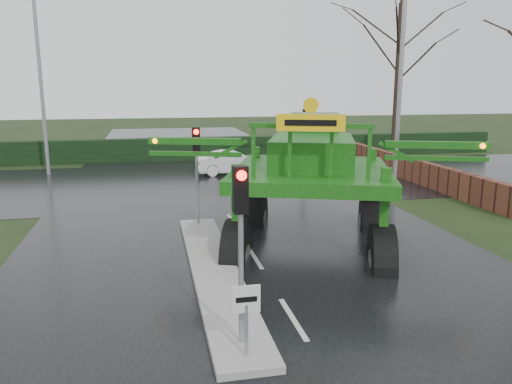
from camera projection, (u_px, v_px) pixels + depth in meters
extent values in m
plane|color=black|center=(293.00, 320.00, 10.66)|extent=(140.00, 140.00, 0.00)
cube|color=black|center=(224.00, 209.00, 20.23)|extent=(14.00, 80.00, 0.02)
cube|color=black|center=(207.00, 182.00, 25.97)|extent=(80.00, 12.00, 0.02)
cube|color=gray|center=(214.00, 271.00, 13.25)|extent=(1.20, 10.00, 0.16)
cube|color=black|center=(194.00, 149.00, 33.47)|extent=(44.00, 0.90, 1.50)
cube|color=#592D1E|center=(394.00, 164.00, 27.98)|extent=(0.40, 20.00, 1.20)
cylinder|color=gray|center=(246.00, 331.00, 8.83)|extent=(0.07, 0.07, 1.00)
cube|color=silver|center=(246.00, 299.00, 8.70)|extent=(0.50, 0.04, 0.50)
cube|color=black|center=(246.00, 300.00, 8.69)|extent=(0.38, 0.01, 0.10)
cylinder|color=gray|center=(241.00, 262.00, 9.08)|extent=(0.10, 0.10, 3.50)
cube|color=black|center=(240.00, 190.00, 8.80)|extent=(0.26, 0.22, 0.85)
sphere|color=#FF0C07|center=(242.00, 176.00, 8.61)|extent=(0.18, 0.18, 0.18)
cylinder|color=gray|center=(197.00, 179.00, 17.21)|extent=(0.10, 0.10, 3.50)
cube|color=black|center=(196.00, 140.00, 16.93)|extent=(0.26, 0.22, 0.85)
sphere|color=#FF0C07|center=(196.00, 132.00, 16.75)|extent=(0.18, 0.18, 0.18)
cylinder|color=gray|center=(304.00, 138.00, 30.75)|extent=(0.10, 0.10, 3.50)
cube|color=black|center=(305.00, 116.00, 30.47)|extent=(0.26, 0.22, 0.85)
sphere|color=#FF0C07|center=(304.00, 111.00, 30.54)|extent=(0.18, 0.18, 0.18)
cylinder|color=gray|center=(400.00, 83.00, 22.83)|extent=(0.20, 0.20, 10.00)
cylinder|color=gray|center=(41.00, 84.00, 27.03)|extent=(0.20, 0.20, 10.00)
cylinder|color=black|center=(397.00, 84.00, 32.35)|extent=(0.32, 0.32, 10.00)
cylinder|color=black|center=(186.00, 201.00, 16.54)|extent=(1.36, 2.36, 2.28)
cylinder|color=#595B56|center=(186.00, 201.00, 16.54)|extent=(0.90, 0.98, 0.80)
cube|color=#104F0E|center=(185.00, 159.00, 16.25)|extent=(0.32, 0.32, 2.63)
cylinder|color=black|center=(311.00, 205.00, 16.00)|extent=(1.36, 2.36, 2.28)
cylinder|color=#595B56|center=(311.00, 205.00, 16.00)|extent=(0.90, 0.98, 0.80)
cube|color=#104F0E|center=(312.00, 161.00, 15.70)|extent=(0.32, 0.32, 2.63)
cylinder|color=black|center=(142.00, 238.00, 12.56)|extent=(1.36, 2.36, 2.28)
cylinder|color=#595B56|center=(142.00, 238.00, 12.56)|extent=(0.90, 0.98, 0.80)
cube|color=#104F0E|center=(139.00, 182.00, 12.26)|extent=(0.32, 0.32, 2.63)
cylinder|color=black|center=(306.00, 245.00, 12.01)|extent=(1.36, 2.36, 2.28)
cylinder|color=#595B56|center=(306.00, 245.00, 12.01)|extent=(0.90, 0.98, 0.80)
cube|color=#104F0E|center=(307.00, 187.00, 11.72)|extent=(0.32, 0.32, 2.63)
cube|color=#104F0E|center=(236.00, 144.00, 13.83)|extent=(6.37, 6.78, 0.40)
cube|color=#104F0E|center=(237.00, 121.00, 13.92)|extent=(3.52, 4.07, 1.03)
cube|color=#114B22|center=(249.00, 103.00, 16.05)|extent=(2.08, 1.87, 1.48)
cube|color=#104F0E|center=(222.00, 83.00, 11.71)|extent=(3.27, 1.29, 0.14)
cube|color=#104F0E|center=(101.00, 107.00, 13.65)|extent=(2.86, 1.20, 0.21)
sphere|color=orange|center=(56.00, 107.00, 13.71)|extent=(0.16, 0.16, 0.16)
cube|color=#104F0E|center=(374.00, 108.00, 12.68)|extent=(2.86, 1.20, 0.21)
sphere|color=orange|center=(426.00, 109.00, 12.41)|extent=(0.16, 0.16, 0.16)
cube|color=yellow|center=(218.00, 77.00, 11.24)|extent=(1.74, 0.68, 0.46)
cube|color=black|center=(218.00, 77.00, 11.24)|extent=(1.29, 0.47, 0.16)
cylinder|color=yellow|center=(217.00, 57.00, 11.15)|extent=(0.40, 0.18, 0.41)
imported|color=white|center=(232.00, 174.00, 28.13)|extent=(4.05, 1.48, 1.33)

